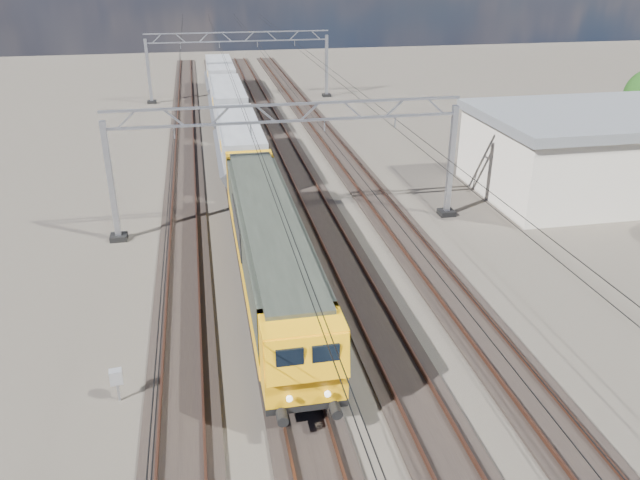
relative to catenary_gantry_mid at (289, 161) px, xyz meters
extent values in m
plane|color=#2C2621|center=(0.00, -4.00, -3.91)|extent=(160.00, 160.00, 0.00)
cube|color=black|center=(-6.00, -4.00, -3.85)|extent=(2.60, 140.00, 0.12)
cube|color=brown|center=(-6.72, -4.00, -3.69)|extent=(0.08, 140.00, 0.16)
cube|color=brown|center=(-5.28, -4.00, -3.69)|extent=(0.08, 140.00, 0.16)
cube|color=black|center=(-2.00, -4.00, -3.85)|extent=(2.60, 140.00, 0.12)
cube|color=brown|center=(-2.72, -4.00, -3.69)|extent=(0.08, 140.00, 0.16)
cube|color=brown|center=(-1.28, -4.00, -3.69)|extent=(0.08, 140.00, 0.16)
cube|color=black|center=(2.00, -4.00, -3.85)|extent=(2.60, 140.00, 0.12)
cube|color=brown|center=(1.28, -4.00, -3.69)|extent=(0.08, 140.00, 0.16)
cube|color=brown|center=(2.72, -4.00, -3.69)|extent=(0.08, 140.00, 0.16)
cube|color=black|center=(6.00, -4.00, -3.85)|extent=(2.60, 140.00, 0.12)
cube|color=brown|center=(5.28, -4.00, -3.69)|extent=(0.08, 140.00, 0.16)
cube|color=brown|center=(6.72, -4.00, -3.69)|extent=(0.08, 140.00, 0.16)
cube|color=#989BA5|center=(-9.50, 0.00, -0.61)|extent=(0.30, 0.30, 6.60)
cube|color=#989BA5|center=(9.50, 0.00, -0.61)|extent=(0.30, 0.30, 6.60)
cube|color=black|center=(-9.50, 0.00, -3.76)|extent=(0.90, 0.90, 0.30)
cube|color=black|center=(9.50, 0.00, -3.76)|extent=(0.90, 0.90, 0.30)
cube|color=#989BA5|center=(0.00, 0.00, 3.14)|extent=(19.30, 0.18, 0.12)
cube|color=#989BA5|center=(0.00, 0.00, 2.24)|extent=(19.30, 0.18, 0.12)
cube|color=#989BA5|center=(-8.31, 0.00, 2.69)|extent=(1.03, 0.10, 0.94)
cube|color=#989BA5|center=(-5.94, 0.00, 2.69)|extent=(1.03, 0.10, 0.94)
cube|color=#989BA5|center=(-3.56, 0.00, 2.69)|extent=(1.03, 0.10, 0.94)
cube|color=#989BA5|center=(-1.19, 0.00, 2.69)|extent=(1.03, 0.10, 0.94)
cube|color=#989BA5|center=(1.19, 0.00, 2.69)|extent=(1.03, 0.10, 0.94)
cube|color=#989BA5|center=(3.56, 0.00, 2.69)|extent=(1.03, 0.10, 0.94)
cube|color=#989BA5|center=(5.94, 0.00, 2.69)|extent=(1.03, 0.10, 0.94)
cube|color=#989BA5|center=(8.31, 0.00, 2.69)|extent=(1.03, 0.10, 0.94)
cube|color=#989BA5|center=(-6.00, 0.00, 1.92)|extent=(0.06, 0.06, 0.65)
cube|color=#989BA5|center=(-2.00, 0.00, 1.92)|extent=(0.06, 0.06, 0.65)
cube|color=#989BA5|center=(2.00, 0.00, 1.92)|extent=(0.06, 0.06, 0.65)
cube|color=#989BA5|center=(6.00, 0.00, 1.92)|extent=(0.06, 0.06, 0.65)
cube|color=#989BA5|center=(-9.50, 36.00, -0.61)|extent=(0.30, 0.30, 6.60)
cube|color=#989BA5|center=(9.50, 36.00, -0.61)|extent=(0.30, 0.30, 6.60)
cube|color=black|center=(-9.50, 36.00, -3.76)|extent=(0.90, 0.90, 0.30)
cube|color=black|center=(9.50, 36.00, -3.76)|extent=(0.90, 0.90, 0.30)
cube|color=#989BA5|center=(0.00, 36.00, 3.14)|extent=(19.30, 0.18, 0.12)
cube|color=#989BA5|center=(0.00, 36.00, 2.24)|extent=(19.30, 0.18, 0.12)
cube|color=#989BA5|center=(-8.31, 36.00, 2.69)|extent=(1.03, 0.10, 0.94)
cube|color=#989BA5|center=(-5.94, 36.00, 2.69)|extent=(1.03, 0.10, 0.94)
cube|color=#989BA5|center=(-3.56, 36.00, 2.69)|extent=(1.03, 0.10, 0.94)
cube|color=#989BA5|center=(-1.19, 36.00, 2.69)|extent=(1.03, 0.10, 0.94)
cube|color=#989BA5|center=(1.19, 36.00, 2.69)|extent=(1.03, 0.10, 0.94)
cube|color=#989BA5|center=(3.56, 36.00, 2.69)|extent=(1.03, 0.10, 0.94)
cube|color=#989BA5|center=(5.94, 36.00, 2.69)|extent=(1.03, 0.10, 0.94)
cube|color=#989BA5|center=(8.31, 36.00, 2.69)|extent=(1.03, 0.10, 0.94)
cube|color=#989BA5|center=(-6.00, 36.00, 1.92)|extent=(0.06, 0.06, 0.65)
cube|color=#989BA5|center=(-2.00, 36.00, 1.92)|extent=(0.06, 0.06, 0.65)
cube|color=#989BA5|center=(2.00, 36.00, 1.92)|extent=(0.06, 0.06, 0.65)
cube|color=#989BA5|center=(6.00, 36.00, 1.92)|extent=(0.06, 0.06, 0.65)
cylinder|color=black|center=(-6.00, 4.00, 1.59)|extent=(0.03, 140.00, 0.03)
cylinder|color=black|center=(-6.00, 4.00, 2.09)|extent=(0.03, 140.00, 0.03)
cylinder|color=black|center=(-2.00, 4.00, 1.59)|extent=(0.03, 140.00, 0.03)
cylinder|color=black|center=(-2.00, 4.00, 2.09)|extent=(0.03, 140.00, 0.03)
cylinder|color=black|center=(2.00, 4.00, 1.59)|extent=(0.03, 140.00, 0.03)
cylinder|color=black|center=(2.00, 4.00, 2.09)|extent=(0.03, 140.00, 0.03)
cylinder|color=black|center=(6.00, 4.00, 1.59)|extent=(0.03, 140.00, 0.03)
cylinder|color=black|center=(6.00, 4.00, 2.09)|extent=(0.03, 140.00, 0.03)
cube|color=black|center=(-2.00, -13.71, -3.16)|extent=(2.20, 3.60, 0.60)
cube|color=black|center=(-2.00, -0.71, -3.16)|extent=(2.20, 3.60, 0.60)
cube|color=black|center=(-2.00, -7.21, -2.78)|extent=(2.65, 20.00, 0.25)
cube|color=black|center=(-2.00, -7.21, -3.16)|extent=(2.20, 4.50, 0.75)
cube|color=#262A23|center=(-2.00, -7.21, -1.36)|extent=(2.65, 17.00, 2.60)
cube|color=#FFAC0D|center=(-3.34, -7.21, -2.36)|extent=(0.04, 17.00, 0.60)
cube|color=#FFAC0D|center=(-0.66, -7.21, -2.36)|extent=(0.04, 17.00, 0.60)
cube|color=black|center=(-3.35, -6.21, -1.01)|extent=(0.05, 5.00, 1.40)
cube|color=black|center=(-0.65, -6.21, -1.01)|extent=(0.05, 5.00, 1.40)
cube|color=#262A23|center=(-2.00, -7.21, 0.01)|extent=(2.25, 18.00, 0.15)
cube|color=#FFAC0D|center=(-2.00, -16.31, -1.36)|extent=(2.65, 1.80, 2.60)
cube|color=#FFAC0D|center=(-2.00, -17.26, -0.86)|extent=(2.60, 0.46, 1.52)
cube|color=black|center=(-2.55, -17.36, -0.76)|extent=(0.85, 0.08, 0.75)
cube|color=black|center=(-1.45, -17.36, -0.76)|extent=(0.85, 0.08, 0.75)
cylinder|color=black|center=(-2.85, -17.51, -2.76)|extent=(0.36, 0.50, 0.36)
cylinder|color=black|center=(-1.15, -17.51, -2.76)|extent=(0.36, 0.50, 0.36)
cylinder|color=white|center=(-2.60, -17.41, -2.16)|extent=(0.20, 0.08, 0.20)
cylinder|color=white|center=(-1.40, -17.41, -2.16)|extent=(0.20, 0.08, 0.20)
cube|color=#FFAC0D|center=(-2.00, 1.89, -1.36)|extent=(2.65, 1.80, 2.60)
cube|color=#FFAC0D|center=(-2.00, 2.84, -0.86)|extent=(2.60, 0.46, 1.52)
cube|color=black|center=(-2.55, 2.94, -0.76)|extent=(0.85, 0.08, 0.75)
cube|color=black|center=(-1.45, 2.94, -0.76)|extent=(0.85, 0.08, 0.75)
cylinder|color=black|center=(-2.85, 3.09, -2.76)|extent=(0.36, 0.50, 0.36)
cylinder|color=black|center=(-1.15, 3.09, -2.76)|extent=(0.36, 0.50, 0.36)
cylinder|color=white|center=(-2.60, 2.99, -2.16)|extent=(0.20, 0.08, 0.20)
cylinder|color=white|center=(-1.40, 2.99, -2.16)|extent=(0.20, 0.08, 0.20)
cube|color=black|center=(-2.00, 5.99, -3.19)|extent=(2.20, 2.60, 0.55)
cube|color=black|center=(-2.00, 14.99, -3.19)|extent=(2.20, 2.60, 0.55)
cube|color=black|center=(-2.00, 10.49, -2.83)|extent=(2.40, 13.00, 0.20)
cube|color=gray|center=(-2.00, 10.49, -1.11)|extent=(2.80, 12.00, 1.80)
cube|color=#4B4E54|center=(-2.95, 10.49, -2.36)|extent=(1.48, 12.00, 1.36)
cube|color=#4B4E54|center=(-1.05, 10.49, -2.36)|extent=(1.48, 12.00, 1.36)
cube|color=#FFAC0D|center=(-3.42, 7.49, -1.01)|extent=(0.04, 1.20, 0.50)
cube|color=black|center=(-2.00, 20.19, -3.19)|extent=(2.20, 2.60, 0.55)
cube|color=black|center=(-2.00, 29.19, -3.19)|extent=(2.20, 2.60, 0.55)
cube|color=black|center=(-2.00, 24.69, -2.83)|extent=(2.40, 13.00, 0.20)
cube|color=gray|center=(-2.00, 24.69, -1.11)|extent=(2.80, 12.00, 1.80)
cube|color=#4B4E54|center=(-2.95, 24.69, -2.36)|extent=(1.48, 12.00, 1.36)
cube|color=#4B4E54|center=(-1.05, 24.69, -2.36)|extent=(1.48, 12.00, 1.36)
cube|color=#FFAC0D|center=(-3.42, 21.69, -1.01)|extent=(0.04, 1.20, 0.50)
cube|color=black|center=(-2.00, 34.39, -3.19)|extent=(2.20, 2.60, 0.55)
cube|color=black|center=(-2.00, 43.39, -3.19)|extent=(2.20, 2.60, 0.55)
cube|color=black|center=(-2.00, 38.89, -2.83)|extent=(2.40, 13.00, 0.20)
cube|color=gray|center=(-2.00, 38.89, -1.11)|extent=(2.80, 12.00, 1.80)
cube|color=#4B4E54|center=(-2.95, 38.89, -2.36)|extent=(1.48, 12.00, 1.36)
cube|color=#4B4E54|center=(-1.05, 38.89, -2.36)|extent=(1.48, 12.00, 1.36)
cube|color=#FFAC0D|center=(-3.42, 35.89, -1.01)|extent=(0.04, 1.20, 0.50)
cube|color=#989BA5|center=(-8.15, -14.18, -3.54)|extent=(0.09, 0.09, 0.74)
cube|color=#9E9FA5|center=(-8.15, -14.18, -2.90)|extent=(0.45, 0.36, 0.53)
cube|color=beige|center=(22.00, 2.00, -1.51)|extent=(18.00, 10.00, 4.80)
cube|color=slate|center=(22.00, 2.00, 1.19)|extent=(18.60, 10.60, 0.60)
camera|label=1|loc=(-4.62, -32.73, 10.19)|focal=35.00mm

